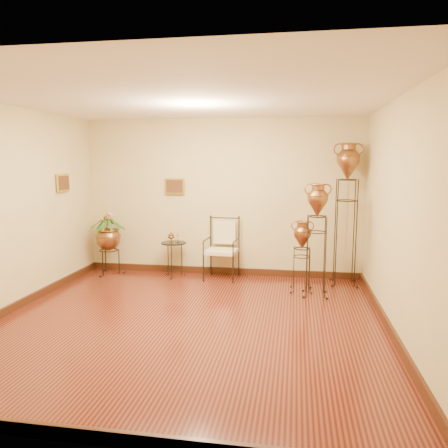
% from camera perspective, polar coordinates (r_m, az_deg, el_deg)
% --- Properties ---
extents(ground, '(5.00, 5.00, 0.00)m').
position_cam_1_polar(ground, '(5.76, -4.68, -12.68)').
color(ground, maroon).
rests_on(ground, ground).
extents(room_shell, '(5.02, 5.02, 2.81)m').
position_cam_1_polar(room_shell, '(5.40, -4.94, 4.79)').
color(room_shell, beige).
rests_on(room_shell, ground).
extents(amphora_tall, '(0.50, 0.50, 2.37)m').
position_cam_1_polar(amphora_tall, '(7.46, 15.66, 1.43)').
color(amphora_tall, black).
rests_on(amphora_tall, ground).
extents(amphora_mid, '(0.45, 0.45, 1.75)m').
position_cam_1_polar(amphora_mid, '(6.76, 11.99, -1.94)').
color(amphora_mid, black).
rests_on(amphora_mid, ground).
extents(amphora_short, '(0.45, 0.45, 1.15)m').
position_cam_1_polar(amphora_short, '(7.03, 10.13, -4.10)').
color(amphora_short, black).
rests_on(amphora_short, ground).
extents(planter_urn, '(0.75, 0.75, 1.29)m').
position_cam_1_polar(planter_urn, '(8.21, -14.89, -1.43)').
color(planter_urn, black).
rests_on(planter_urn, ground).
extents(armchair, '(0.64, 0.60, 1.07)m').
position_cam_1_polar(armchair, '(7.63, -0.33, -3.26)').
color(armchair, black).
rests_on(armchair, ground).
extents(side_table, '(0.52, 0.52, 0.79)m').
position_cam_1_polar(side_table, '(7.86, -6.58, -4.53)').
color(side_table, black).
rests_on(side_table, ground).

